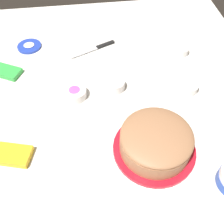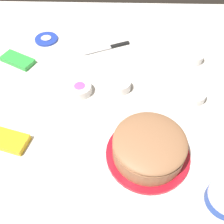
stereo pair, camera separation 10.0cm
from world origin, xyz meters
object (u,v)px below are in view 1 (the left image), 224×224
frosted_cake (156,142)px  sprinkle_bowl_pink (188,87)px  spreading_knife (97,48)px  candy_box_lower (11,155)px  sprinkle_bowl_orange (115,85)px  frosting_tub_lid (29,46)px  sprinkle_bowl_blue (180,50)px  candy_box_upper (4,71)px  sprinkle_bowl_rainbow (75,93)px

frosted_cake → sprinkle_bowl_pink: frosted_cake is taller
frosted_cake → spreading_knife: size_ratio=1.29×
spreading_knife → candy_box_lower: size_ratio=1.65×
sprinkle_bowl_orange → candy_box_lower: size_ratio=0.61×
frosting_tub_lid → sprinkle_bowl_pink: bearing=150.6°
frosted_cake → sprinkle_bowl_orange: (0.10, -0.32, -0.03)m
sprinkle_bowl_blue → candy_box_upper: bearing=2.0°
frosting_tub_lid → sprinkle_bowl_orange: 0.50m
frosted_cake → frosting_tub_lid: (0.47, -0.65, -0.04)m
frosted_cake → sprinkle_bowl_orange: frosted_cake is taller
spreading_knife → sprinkle_bowl_blue: size_ratio=2.90×
frosting_tub_lid → sprinkle_bowl_pink: 0.78m
frosting_tub_lid → sprinkle_bowl_orange: size_ratio=1.39×
sprinkle_bowl_rainbow → sprinkle_bowl_orange: same height
frosted_cake → sprinkle_bowl_rainbow: frosted_cake is taller
sprinkle_bowl_pink → candy_box_upper: sprinkle_bowl_pink is taller
spreading_knife → sprinkle_bowl_blue: 0.40m
frosted_cake → frosting_tub_lid: size_ratio=2.53×
spreading_knife → sprinkle_bowl_orange: (-0.05, 0.28, 0.02)m
spreading_knife → candy_box_upper: 0.44m
candy_box_upper → sprinkle_bowl_pink: bearing=-167.4°
sprinkle_bowl_rainbow → sprinkle_bowl_pink: sprinkle_bowl_rainbow is taller
sprinkle_bowl_rainbow → sprinkle_bowl_orange: bearing=-171.8°
sprinkle_bowl_blue → candy_box_upper: size_ratio=0.50×
frosted_cake → candy_box_upper: frosted_cake is taller
sprinkle_bowl_pink → sprinkle_bowl_orange: bearing=-9.2°
sprinkle_bowl_pink → candy_box_upper: (0.78, -0.21, -0.01)m
frosted_cake → sprinkle_bowl_rainbow: size_ratio=3.04×
sprinkle_bowl_orange → candy_box_upper: sprinkle_bowl_orange is taller
frosted_cake → sprinkle_bowl_rainbow: (0.26, -0.29, -0.03)m
sprinkle_bowl_rainbow → candy_box_upper: bearing=-31.0°
candy_box_lower → sprinkle_bowl_orange: bearing=-129.3°
spreading_knife → candy_box_upper: bearing=15.2°
frosted_cake → sprinkle_bowl_blue: bearing=-115.7°
sprinkle_bowl_rainbow → candy_box_upper: sprinkle_bowl_rainbow is taller
sprinkle_bowl_pink → spreading_knife: bearing=-42.8°
sprinkle_bowl_rainbow → candy_box_upper: (0.31, -0.19, -0.01)m
sprinkle_bowl_blue → candy_box_upper: 0.82m
sprinkle_bowl_orange → candy_box_lower: (0.40, 0.28, -0.01)m
frosted_cake → sprinkle_bowl_orange: size_ratio=3.51×
frosting_tub_lid → sprinkle_bowl_blue: bearing=168.7°
sprinkle_bowl_rainbow → frosting_tub_lid: bearing=-59.7°
sprinkle_bowl_pink → sprinkle_bowl_blue: 0.24m
sprinkle_bowl_pink → sprinkle_bowl_blue: bearing=-99.2°
sprinkle_bowl_blue → candy_box_lower: (0.74, 0.47, -0.01)m
sprinkle_bowl_orange → frosted_cake: bearing=106.7°
frosted_cake → sprinkle_bowl_orange: bearing=-73.3°
frosting_tub_lid → sprinkle_bowl_rainbow: sprinkle_bowl_rainbow is taller
sprinkle_bowl_pink → sprinkle_bowl_blue: (-0.04, -0.24, 0.00)m
candy_box_upper → sprinkle_bowl_blue: bearing=-150.3°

